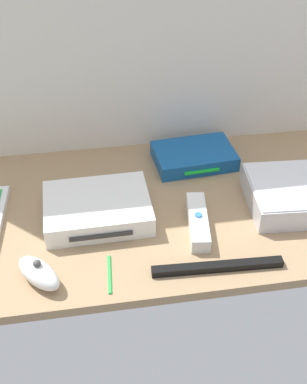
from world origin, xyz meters
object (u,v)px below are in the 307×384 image
(remote_nunchuk, at_px, (39,273))
(remote_wand, at_px, (198,222))
(mini_computer, at_px, (290,194))
(stylus_pen, at_px, (110,273))
(game_console, at_px, (97,208))
(network_router, at_px, (194,156))
(sensor_bar, at_px, (218,267))

(remote_nunchuk, bearing_deg, remote_wand, -21.42)
(mini_computer, height_order, stylus_pen, mini_computer)
(game_console, relative_size, network_router, 1.13)
(stylus_pen, bearing_deg, sensor_bar, -5.22)
(stylus_pen, bearing_deg, remote_nunchuk, 177.81)
(mini_computer, bearing_deg, remote_wand, -168.68)
(remote_wand, bearing_deg, remote_nunchuk, -154.96)
(mini_computer, xyz_separation_m, remote_nunchuk, (-0.51, -0.13, -0.01))
(mini_computer, distance_m, network_router, 0.24)
(mini_computer, relative_size, remote_nunchuk, 1.72)
(game_console, relative_size, remote_wand, 1.40)
(remote_wand, distance_m, stylus_pen, 0.21)
(mini_computer, xyz_separation_m, network_router, (-0.16, 0.18, -0.01))
(sensor_bar, bearing_deg, remote_wand, 97.75)
(sensor_bar, xyz_separation_m, stylus_pen, (-0.19, 0.02, -0.00))
(game_console, xyz_separation_m, sensor_bar, (0.20, -0.18, -0.01))
(game_console, height_order, remote_wand, game_console)
(remote_wand, relative_size, sensor_bar, 0.63)
(mini_computer, xyz_separation_m, sensor_bar, (-0.19, -0.16, -0.02))
(remote_nunchuk, bearing_deg, mini_computer, -23.69)
(mini_computer, distance_m, remote_wand, 0.21)
(mini_computer, distance_m, remote_nunchuk, 0.53)
(network_router, distance_m, remote_nunchuk, 0.47)
(mini_computer, height_order, sensor_bar, mini_computer)
(game_console, distance_m, network_router, 0.28)
(mini_computer, relative_size, stylus_pen, 2.01)
(game_console, xyz_separation_m, network_router, (0.23, 0.16, -0.00))
(game_console, relative_size, sensor_bar, 0.89)
(network_router, xyz_separation_m, remote_wand, (-0.04, -0.22, -0.00))
(remote_wand, height_order, sensor_bar, remote_wand)
(sensor_bar, relative_size, stylus_pen, 2.67)
(remote_nunchuk, bearing_deg, sensor_bar, -42.56)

